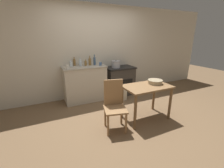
# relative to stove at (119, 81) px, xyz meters

# --- Properties ---
(ground_plane) EXTENTS (14.00, 14.00, 0.00)m
(ground_plane) POSITION_rel_stove_xyz_m (-0.61, -1.27, -0.43)
(ground_plane) COLOR brown
(wall_back) EXTENTS (8.00, 0.07, 2.55)m
(wall_back) POSITION_rel_stove_xyz_m (-0.61, 0.31, 0.85)
(wall_back) COLOR beige
(wall_back) RESTS_ON ground_plane
(counter_cabinet) EXTENTS (1.13, 0.58, 0.96)m
(counter_cabinet) POSITION_rel_stove_xyz_m (-1.07, 0.00, 0.05)
(counter_cabinet) COLOR beige
(counter_cabinet) RESTS_ON ground_plane
(stove) EXTENTS (0.85, 0.59, 0.85)m
(stove) POSITION_rel_stove_xyz_m (0.00, 0.00, 0.00)
(stove) COLOR #38332D
(stove) RESTS_ON ground_plane
(work_table) EXTENTS (0.97, 0.60, 0.75)m
(work_table) POSITION_rel_stove_xyz_m (-0.17, -1.51, 0.19)
(work_table) COLOR olive
(work_table) RESTS_ON ground_plane
(chair) EXTENTS (0.49, 0.49, 0.95)m
(chair) POSITION_rel_stove_xyz_m (-0.93, -1.54, 0.07)
(chair) COLOR #997047
(chair) RESTS_ON ground_plane
(flour_sack) EXTENTS (0.27, 0.19, 0.34)m
(flour_sack) POSITION_rel_stove_xyz_m (-0.17, -0.43, -0.25)
(flour_sack) COLOR beige
(flour_sack) RESTS_ON ground_plane
(stock_pot) EXTENTS (0.26, 0.26, 0.23)m
(stock_pot) POSITION_rel_stove_xyz_m (-0.15, -0.05, 0.52)
(stock_pot) COLOR #A8A8AD
(stock_pot) RESTS_ON stove
(mixing_bowl_large) EXTENTS (0.31, 0.31, 0.08)m
(mixing_bowl_large) POSITION_rel_stove_xyz_m (0.07, -1.47, 0.37)
(mixing_bowl_large) COLOR tan
(mixing_bowl_large) RESTS_ON work_table
(bottle_far_left) EXTENTS (0.08, 0.08, 0.18)m
(bottle_far_left) POSITION_rel_stove_xyz_m (-1.38, 0.11, 0.60)
(bottle_far_left) COLOR silver
(bottle_far_left) RESTS_ON counter_cabinet
(bottle_left) EXTENTS (0.07, 0.07, 0.25)m
(bottle_left) POSITION_rel_stove_xyz_m (-0.87, 0.09, 0.63)
(bottle_left) COLOR olive
(bottle_left) RESTS_ON counter_cabinet
(bottle_mid_left) EXTENTS (0.08, 0.08, 0.20)m
(bottle_mid_left) POSITION_rel_stove_xyz_m (-1.14, 0.09, 0.61)
(bottle_mid_left) COLOR silver
(bottle_mid_left) RESTS_ON counter_cabinet
(bottle_center_left) EXTENTS (0.06, 0.06, 0.17)m
(bottle_center_left) POSITION_rel_stove_xyz_m (-1.00, 0.07, 0.60)
(bottle_center_left) COLOR olive
(bottle_center_left) RESTS_ON counter_cabinet
(bottle_center) EXTENTS (0.06, 0.06, 0.23)m
(bottle_center) POSITION_rel_stove_xyz_m (-1.26, 0.22, 0.62)
(bottle_center) COLOR olive
(bottle_center) RESTS_ON counter_cabinet
(bottle_center_right) EXTENTS (0.06, 0.06, 0.28)m
(bottle_center_right) POSITION_rel_stove_xyz_m (-0.75, 0.06, 0.64)
(bottle_center_right) COLOR #3D5675
(bottle_center_right) RESTS_ON counter_cabinet
(cup_mid_right) EXTENTS (0.08, 0.08, 0.10)m
(cup_mid_right) POSITION_rel_stove_xyz_m (-1.52, -0.16, 0.58)
(cup_mid_right) COLOR silver
(cup_mid_right) RESTS_ON counter_cabinet
(cup_right) EXTENTS (0.07, 0.07, 0.09)m
(cup_right) POSITION_rel_stove_xyz_m (-0.63, -0.08, 0.58)
(cup_right) COLOR #4C6B99
(cup_right) RESTS_ON counter_cabinet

